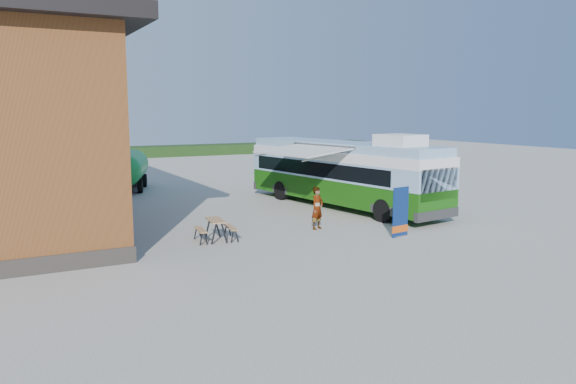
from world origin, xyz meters
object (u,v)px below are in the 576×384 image
person_a (317,208)px  slurry_tanker (129,168)px  banner (400,217)px  person_b (101,187)px  bus (342,171)px  picnic_table (216,225)px

person_a → slurry_tanker: (-4.01, 14.00, 0.45)m
banner → person_b: bearing=118.5°
person_a → person_b: bearing=103.9°
bus → banner: 6.53m
slurry_tanker → person_b: bearing=-95.9°
slurry_tanker → banner: bearing=-51.2°
banner → slurry_tanker: (-5.95, 16.53, 0.53)m
slurry_tanker → bus: bearing=-34.6°
bus → picnic_table: 8.64m
picnic_table → slurry_tanker: (0.11, 14.04, 0.71)m
picnic_table → person_a: size_ratio=0.90×
person_a → person_b: 10.86m
person_a → person_b: person_b is taller
bus → banner: bus is taller
person_a → person_b: (-6.46, 8.73, 0.16)m
bus → picnic_table: bearing=-162.1°
bus → banner: (-1.63, -6.26, -0.94)m
picnic_table → person_b: (-2.34, 8.78, 0.41)m
picnic_table → person_a: bearing=7.9°
bus → banner: size_ratio=6.49×
picnic_table → person_b: person_b is taller
person_a → picnic_table: bearing=158.1°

